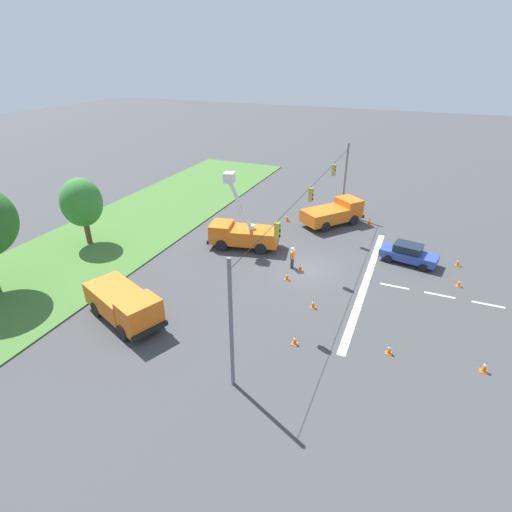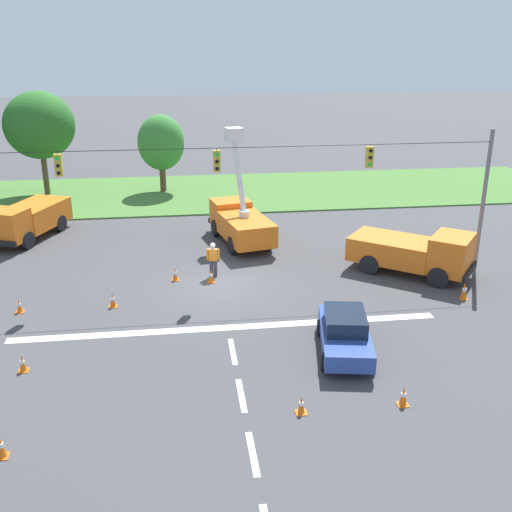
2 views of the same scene
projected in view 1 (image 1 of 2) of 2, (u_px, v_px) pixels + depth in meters
The scene contains 20 objects.
ground_plane at pixel (306, 269), 30.94m from camera, with size 200.00×200.00×0.00m, color #424244.
grass_verge at pixel (120, 232), 37.12m from camera, with size 56.00×12.00×0.10m, color #477533.
lane_markings at pixel (387, 285), 28.83m from camera, with size 17.60×15.25×0.01m.
signal_gantry at pixel (310, 215), 28.92m from camera, with size 26.20×0.33×7.20m.
tree_centre at pixel (82, 203), 33.30m from camera, with size 3.48×3.28×5.88m.
utility_truck_bucket_lift at pixel (242, 233), 33.83m from camera, with size 3.48×6.28×6.46m.
utility_truck_support_near at pixel (124, 304), 24.53m from camera, with size 4.43×6.40×2.25m.
utility_truck_support_far at pixel (334, 213), 38.47m from camera, with size 6.26×5.68×2.29m.
sedan_blue at pixel (409, 253), 31.56m from camera, with size 2.50×4.55×1.56m.
road_worker at pixel (292, 256), 30.66m from camera, with size 0.65×0.28×1.77m.
traffic_cone_foreground_left at pixel (287, 217), 39.50m from camera, with size 0.36×0.36×0.80m.
traffic_cone_foreground_right at pixel (458, 262), 31.27m from camera, with size 0.36×0.36×0.68m.
traffic_cone_mid_left at pixel (295, 340), 22.87m from camera, with size 0.36×0.36×0.63m.
traffic_cone_mid_right at pixel (287, 276), 29.33m from camera, with size 0.36×0.36×0.67m.
traffic_cone_near_bucket at pixel (485, 366), 20.88m from camera, with size 0.36×0.36×0.71m.
traffic_cone_lane_edge_a at pixel (459, 283), 28.52m from camera, with size 0.36×0.36×0.61m.
traffic_cone_lane_edge_b at pixel (370, 221), 38.61m from camera, with size 0.36×0.36×0.81m.
traffic_cone_far_left at pixel (301, 267), 30.58m from camera, with size 0.36×0.36×0.67m.
traffic_cone_far_right at pixel (389, 349), 22.16m from camera, with size 0.36×0.36×0.64m.
traffic_cone_centre_line at pixel (313, 303), 26.12m from camera, with size 0.36×0.36×0.67m.
Camera 1 is at (-26.44, -6.92, 15.04)m, focal length 28.00 mm.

